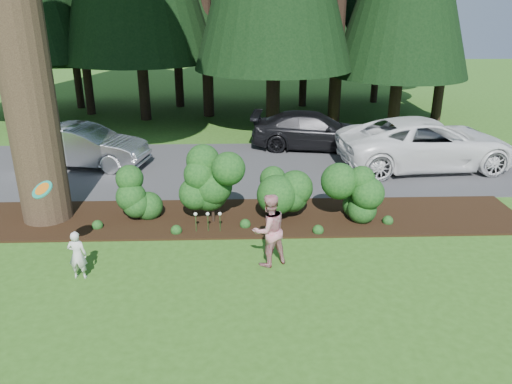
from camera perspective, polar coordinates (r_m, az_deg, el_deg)
ground at (r=10.49m, az=-4.53°, el=-10.40°), size 80.00×80.00×0.00m
mulch_bed at (r=13.35m, az=-3.98°, el=-2.97°), size 16.00×2.50×0.05m
driveway at (r=17.32m, az=-3.55°, el=2.78°), size 22.00×6.00×0.03m
shrub_row at (r=12.94m, az=-0.68°, el=0.04°), size 6.53×1.60×1.61m
lily_cluster at (r=12.40m, az=-5.54°, el=-2.61°), size 0.69×0.09×0.57m
car_silver_wagon at (r=18.22m, az=-19.12°, el=4.98°), size 4.56×2.34×1.43m
car_white_suv at (r=18.09m, az=18.98°, el=5.29°), size 6.25×3.25×1.68m
car_dark_suv at (r=19.53m, az=6.59°, el=6.99°), size 5.00×2.60×1.39m
child at (r=11.04m, az=-19.74°, el=-6.79°), size 0.40×0.27×1.07m
adult at (r=10.80m, az=1.49°, el=-4.36°), size 0.99×0.91×1.65m
frisbee at (r=10.70m, az=-23.24°, el=0.27°), size 0.49×0.41×0.37m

